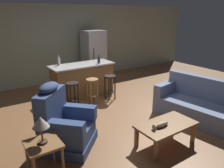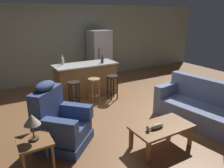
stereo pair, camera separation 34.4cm
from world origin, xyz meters
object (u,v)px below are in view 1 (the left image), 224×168
object	(u,v)px
fish_figurine	(161,125)
couch	(200,105)
bar_stool_middle	(92,86)
kitchen_island	(83,80)
bottle_short_amber	(99,60)
end_table	(44,149)
bar_stool_right	(110,83)
bottle_tall_green	(59,61)
refrigerator	(94,56)
bar_stool_left	(73,91)
recliner_near_lamp	(64,125)
table_lamp	(41,123)
coffee_table	(166,127)

from	to	relation	value
fish_figurine	couch	xyz separation A→B (m)	(1.58, 0.30, -0.12)
bar_stool_middle	kitchen_island	bearing A→B (deg)	86.18
kitchen_island	bar_stool_middle	distance (m)	0.63
kitchen_island	bottle_short_amber	xyz separation A→B (m)	(0.46, -0.15, 0.57)
end_table	bar_stool_right	bearing A→B (deg)	39.04
bottle_tall_green	bottle_short_amber	world-z (taller)	bottle_tall_green
bottle_short_amber	refrigerator	bearing A→B (deg)	66.04
bar_stool_left	bar_stool_right	bearing A→B (deg)	0.00
couch	recliner_near_lamp	bearing A→B (deg)	-22.53
bar_stool_middle	bottle_short_amber	distance (m)	0.90
couch	kitchen_island	xyz separation A→B (m)	(-1.52, 2.81, 0.14)
end_table	bar_stool_left	world-z (taller)	bar_stool_left
table_lamp	bottle_short_amber	distance (m)	3.49
fish_figurine	couch	size ratio (longest dim) A/B	0.17
bar_stool_middle	bottle_short_amber	size ratio (longest dim) A/B	2.74
end_table	bottle_tall_green	bearing A→B (deg)	64.27
recliner_near_lamp	bottle_tall_green	distance (m)	2.59
bar_stool_right	couch	bearing A→B (deg)	-65.52
couch	table_lamp	distance (m)	3.54
fish_figurine	bottle_tall_green	size ratio (longest dim) A/B	1.23
recliner_near_lamp	fish_figurine	bearing A→B (deg)	9.50
end_table	bar_stool_middle	size ratio (longest dim) A/B	0.82
coffee_table	fish_figurine	xyz separation A→B (m)	(-0.17, -0.02, 0.10)
coffee_table	bar_stool_right	bearing A→B (deg)	80.49
end_table	table_lamp	distance (m)	0.41
recliner_near_lamp	bottle_tall_green	xyz separation A→B (m)	(0.87, 2.36, 0.63)
table_lamp	bar_stool_middle	world-z (taller)	table_lamp
fish_figurine	bar_stool_left	distance (m)	2.54
end_table	fish_figurine	bearing A→B (deg)	-13.20
end_table	bottle_short_amber	xyz separation A→B (m)	(2.44, 2.50, 0.58)
recliner_near_lamp	kitchen_island	xyz separation A→B (m)	(1.44, 2.09, 0.06)
bar_stool_middle	recliner_near_lamp	bearing A→B (deg)	-133.73
table_lamp	bottle_tall_green	xyz separation A→B (m)	(1.41, 2.91, 0.19)
refrigerator	bar_stool_left	bearing A→B (deg)	-132.32
couch	bar_stool_right	distance (m)	2.40
end_table	bar_stool_left	size ratio (longest dim) A/B	0.82
end_table	bottle_short_amber	distance (m)	3.54
coffee_table	kitchen_island	size ratio (longest dim) A/B	0.61
coffee_table	bottle_short_amber	distance (m)	3.03
couch	bar_stool_left	size ratio (longest dim) A/B	2.95
coffee_table	bottle_short_amber	xyz separation A→B (m)	(0.35, 2.93, 0.68)
coffee_table	refrigerator	distance (m)	4.42
bar_stool_right	bottle_short_amber	distance (m)	0.75
recliner_near_lamp	bottle_short_amber	world-z (taller)	recliner_near_lamp
recliner_near_lamp	end_table	size ratio (longest dim) A/B	2.14
coffee_table	recliner_near_lamp	size ratio (longest dim) A/B	0.92
bar_stool_right	bottle_short_amber	world-z (taller)	bottle_short_amber
bottle_short_amber	bottle_tall_green	bearing A→B (deg)	157.80
recliner_near_lamp	bar_stool_right	bearing A→B (deg)	82.54
bar_stool_right	bottle_tall_green	xyz separation A→B (m)	(-1.09, 0.90, 0.58)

